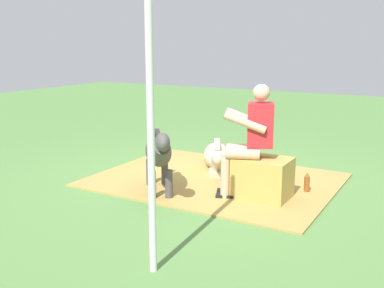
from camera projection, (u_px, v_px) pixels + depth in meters
The scene contains 8 objects.
ground_plane at pixel (202, 182), 6.23m from camera, with size 24.00×24.00×0.00m, color #568442.
hay_patch at pixel (215, 180), 6.30m from camera, with size 3.17×2.43×0.02m, color #AD8C47.
hay_bale at pixel (263, 179), 5.52m from camera, with size 0.65×0.50×0.51m, color tan.
person_seated at pixel (250, 136), 5.45m from camera, with size 0.72×0.57×1.39m.
pony_standing at pixel (159, 153), 5.61m from camera, with size 0.97×1.14×0.90m.
pony_lying at pixel (217, 157), 6.85m from camera, with size 0.87×1.31×0.42m.
soda_bottle at pixel (307, 183), 5.74m from camera, with size 0.07×0.07×0.27m.
tent_pole_left at pixel (151, 117), 3.54m from camera, with size 0.06×0.06×2.59m, color silver.
Camera 1 is at (-2.85, 5.25, 1.85)m, focal length 42.96 mm.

